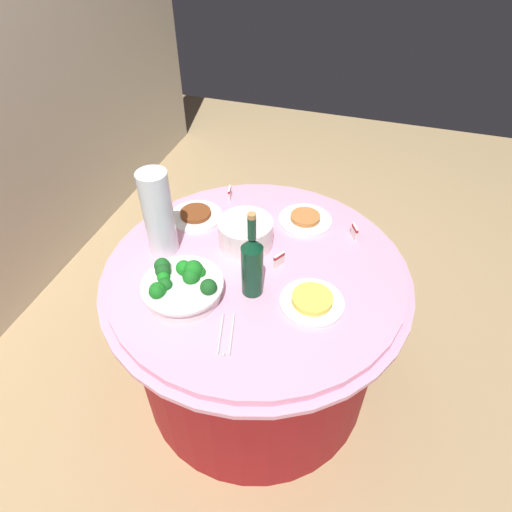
% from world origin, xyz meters
% --- Properties ---
extents(ground_plane, '(6.00, 6.00, 0.00)m').
position_xyz_m(ground_plane, '(0.00, 0.00, 0.00)').
color(ground_plane, tan).
extents(buffet_table, '(1.16, 1.16, 0.74)m').
position_xyz_m(buffet_table, '(0.00, 0.00, 0.38)').
color(buffet_table, maroon).
rests_on(buffet_table, ground_plane).
extents(broccoli_bowl, '(0.28, 0.28, 0.12)m').
position_xyz_m(broccoli_bowl, '(-0.21, 0.20, 0.78)').
color(broccoli_bowl, white).
rests_on(broccoli_bowl, buffet_table).
extents(plate_stack, '(0.21, 0.21, 0.11)m').
position_xyz_m(plate_stack, '(0.11, 0.08, 0.80)').
color(plate_stack, white).
rests_on(plate_stack, buffet_table).
extents(wine_bottle, '(0.07, 0.07, 0.34)m').
position_xyz_m(wine_bottle, '(-0.12, -0.03, 0.87)').
color(wine_bottle, '#0E3B23').
rests_on(wine_bottle, buffet_table).
extents(decorative_fruit_vase, '(0.11, 0.11, 0.34)m').
position_xyz_m(decorative_fruit_vase, '(-0.02, 0.37, 0.89)').
color(decorative_fruit_vase, silver).
rests_on(decorative_fruit_vase, buffet_table).
extents(serving_tongs, '(0.17, 0.08, 0.01)m').
position_xyz_m(serving_tongs, '(-0.34, -0.01, 0.74)').
color(serving_tongs, silver).
rests_on(serving_tongs, buffet_table).
extents(food_plate_fried_egg, '(0.22, 0.22, 0.03)m').
position_xyz_m(food_plate_fried_egg, '(-0.12, -0.24, 0.75)').
color(food_plate_fried_egg, white).
rests_on(food_plate_fried_egg, buffet_table).
extents(food_plate_stir_fry, '(0.22, 0.22, 0.03)m').
position_xyz_m(food_plate_stir_fry, '(0.21, 0.33, 0.75)').
color(food_plate_stir_fry, white).
rests_on(food_plate_stir_fry, buffet_table).
extents(food_plate_peanuts, '(0.22, 0.22, 0.03)m').
position_xyz_m(food_plate_peanuts, '(0.32, -0.11, 0.75)').
color(food_plate_peanuts, white).
rests_on(food_plate_peanuts, buffet_table).
extents(label_placard_front, '(0.05, 0.02, 0.05)m').
position_xyz_m(label_placard_front, '(0.38, 0.24, 0.77)').
color(label_placard_front, white).
rests_on(label_placard_front, buffet_table).
extents(label_placard_mid, '(0.05, 0.03, 0.05)m').
position_xyz_m(label_placard_mid, '(0.03, -0.08, 0.77)').
color(label_placard_mid, white).
rests_on(label_placard_mid, buffet_table).
extents(label_placard_rear, '(0.05, 0.03, 0.05)m').
position_xyz_m(label_placard_rear, '(0.28, -0.32, 0.77)').
color(label_placard_rear, white).
rests_on(label_placard_rear, buffet_table).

